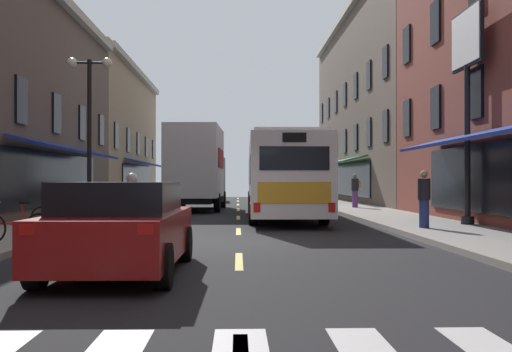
# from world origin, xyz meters

# --- Properties ---
(ground_plane) EXTENTS (34.80, 80.00, 0.10)m
(ground_plane) POSITION_xyz_m (0.00, 0.00, -0.05)
(ground_plane) COLOR black
(lane_centre_dashes) EXTENTS (0.14, 73.90, 0.01)m
(lane_centre_dashes) POSITION_xyz_m (0.00, -0.25, 0.00)
(lane_centre_dashes) COLOR #DBCC4C
(lane_centre_dashes) RESTS_ON ground
(sidewalk_right) EXTENTS (3.00, 80.00, 0.14)m
(sidewalk_right) POSITION_xyz_m (5.90, 0.00, 0.07)
(sidewalk_right) COLOR gray
(sidewalk_right) RESTS_ON ground
(billboard_sign) EXTENTS (0.40, 2.38, 6.65)m
(billboard_sign) POSITION_xyz_m (7.05, 3.73, 5.08)
(billboard_sign) COLOR black
(billboard_sign) RESTS_ON sidewalk_right
(transit_bus) EXTENTS (2.77, 12.09, 3.11)m
(transit_bus) POSITION_xyz_m (1.72, 9.00, 1.63)
(transit_bus) COLOR silver
(transit_bus) RESTS_ON ground
(box_truck) EXTENTS (2.68, 7.94, 4.04)m
(box_truck) POSITION_xyz_m (-2.02, 15.37, 2.07)
(box_truck) COLOR black
(box_truck) RESTS_ON ground
(sedan_near) EXTENTS (2.07, 4.69, 1.34)m
(sedan_near) POSITION_xyz_m (-1.93, 27.44, 0.70)
(sedan_near) COLOR black
(sedan_near) RESTS_ON ground
(sedan_mid) EXTENTS (1.99, 4.34, 1.46)m
(sedan_mid) POSITION_xyz_m (-1.88, -4.97, 0.74)
(sedan_mid) COLOR maroon
(sedan_mid) RESTS_ON ground
(motorcycle_rider) EXTENTS (0.62, 2.07, 1.66)m
(motorcycle_rider) POSITION_xyz_m (-2.45, -0.71, 0.71)
(motorcycle_rider) COLOR black
(motorcycle_rider) RESTS_ON ground
(bicycle_near) EXTENTS (1.71, 0.48, 0.91)m
(bicycle_near) POSITION_xyz_m (-4.77, 1.90, 0.50)
(bicycle_near) COLOR black
(bicycle_near) RESTS_ON sidewalk_left
(bicycle_mid) EXTENTS (1.71, 0.48, 0.91)m
(bicycle_mid) POSITION_xyz_m (-4.73, -1.71, 0.50)
(bicycle_mid) COLOR black
(bicycle_mid) RESTS_ON sidewalk_left
(pedestrian_near) EXTENTS (0.51, 0.48, 1.69)m
(pedestrian_near) POSITION_xyz_m (5.87, 15.44, 1.03)
(pedestrian_near) COLOR #66387F
(pedestrian_near) RESTS_ON sidewalk_right
(pedestrian_mid) EXTENTS (0.36, 0.36, 1.64)m
(pedestrian_mid) POSITION_xyz_m (5.29, 2.41, 0.98)
(pedestrian_mid) COLOR navy
(pedestrian_mid) RESTS_ON sidewalk_right
(street_lamp_twin) EXTENTS (1.42, 0.32, 5.25)m
(street_lamp_twin) POSITION_xyz_m (-4.73, 4.65, 3.05)
(street_lamp_twin) COLOR black
(street_lamp_twin) RESTS_ON sidewalk_left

